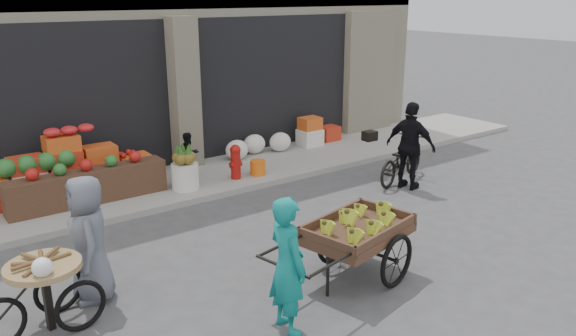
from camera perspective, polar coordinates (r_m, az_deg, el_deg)
ground at (r=8.63m, az=5.11°, el=-8.30°), size 80.00×80.00×0.00m
sidewalk at (r=11.77m, az=-8.14°, el=-0.96°), size 18.00×2.20×0.12m
building at (r=14.78m, az=-16.28°, el=15.35°), size 14.00×6.45×7.00m
fruit_display at (r=10.97m, az=-20.45°, el=0.07°), size 3.10×1.12×1.24m
pineapple_bin at (r=10.93m, az=-10.41°, el=-0.82°), size 0.52×0.52×0.50m
fire_hydrant at (r=11.34m, az=-5.35°, el=0.78°), size 0.22×0.22×0.71m
orange_bucket at (r=11.62m, az=-3.08°, el=0.04°), size 0.32×0.32×0.30m
right_bay_goods at (r=13.50m, az=0.37°, el=3.16°), size 3.35×0.60×0.70m
seated_person at (r=11.55m, az=-10.01°, el=1.32°), size 0.51×0.43×0.93m
banana_cart at (r=7.52m, az=6.90°, el=-6.12°), size 2.62×1.48×1.03m
vendor_woman at (r=6.37m, az=-0.06°, el=-9.86°), size 0.44×0.62×1.64m
tricycle_cart at (r=7.05m, az=-23.46°, el=-10.90°), size 1.46×0.97×0.95m
vendor_grey at (r=7.42m, az=-19.57°, el=-6.81°), size 0.67×0.89×1.64m
bicycle at (r=11.72m, az=11.41°, el=0.79°), size 1.81×1.06×0.90m
cyclist at (r=11.21m, az=12.34°, el=2.18°), size 0.70×1.10×1.74m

